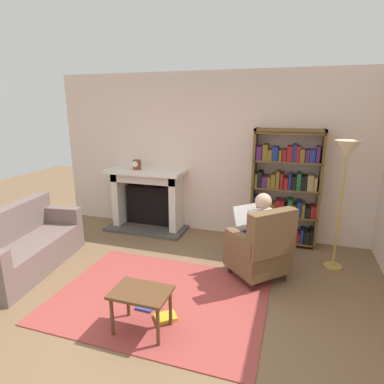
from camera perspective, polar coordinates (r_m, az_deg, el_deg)
The scene contains 12 objects.
ground at distance 3.71m, azimuth -7.69°, elevation -20.58°, with size 14.00×14.00×0.00m, color brown.
back_wall at distance 5.48m, azimuth 3.37°, elevation 6.62°, with size 5.60×0.10×2.70m, color beige.
area_rug at distance 3.93m, azimuth -5.72°, elevation -18.14°, with size 2.40×1.80×0.01m, color #A23F3B.
fireplace at distance 5.77m, azimuth -7.77°, elevation -0.90°, with size 1.41×0.64×1.09m.
mantel_clock at distance 5.62m, azimuth -9.79°, elevation 4.81°, with size 0.14×0.14×0.17m.
bookshelf at distance 5.18m, azimuth 16.27°, elevation 0.36°, with size 1.03×0.32×1.83m.
armchair_reading at distance 4.16m, azimuth 12.25°, elevation -9.83°, with size 0.89×0.89×0.97m.
seated_reader at distance 4.17m, azimuth 11.38°, elevation -6.80°, with size 0.58×0.58×1.14m.
sofa_floral at distance 4.92m, azimuth -27.81°, elevation -8.63°, with size 0.95×1.78×0.85m.
side_table at distance 3.28m, azimuth -9.03°, elevation -18.01°, with size 0.56×0.39×0.44m.
scattered_books at distance 3.85m, azimuth -7.18°, elevation -18.57°, with size 0.73×0.71×0.04m.
floor_lamp at distance 4.49m, azimuth 25.70°, elevation 4.94°, with size 0.32×0.32×1.74m.
Camera 1 is at (1.36, -2.69, 2.15)m, focal length 29.97 mm.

